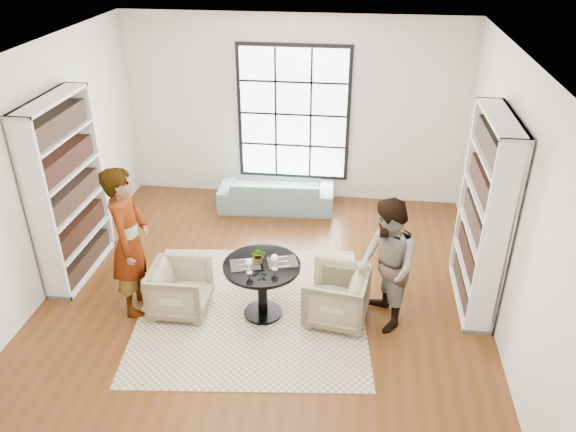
# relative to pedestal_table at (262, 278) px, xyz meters

# --- Properties ---
(ground) EXTENTS (6.00, 6.00, 0.00)m
(ground) POSITION_rel_pedestal_table_xyz_m (-0.04, 0.34, -0.53)
(ground) COLOR #582C14
(room_shell) EXTENTS (6.00, 6.01, 6.00)m
(room_shell) POSITION_rel_pedestal_table_xyz_m (-0.04, 0.88, 0.73)
(room_shell) COLOR silver
(room_shell) RESTS_ON ground
(rug) EXTENTS (3.00, 3.00, 0.01)m
(rug) POSITION_rel_pedestal_table_xyz_m (-0.15, 0.07, -0.52)
(rug) COLOR #C3B292
(rug) RESTS_ON ground
(pedestal_table) EXTENTS (0.91, 0.91, 0.72)m
(pedestal_table) POSITION_rel_pedestal_table_xyz_m (0.00, 0.00, 0.00)
(pedestal_table) COLOR black
(pedestal_table) RESTS_ON ground
(sofa) EXTENTS (1.89, 0.83, 0.54)m
(sofa) POSITION_rel_pedestal_table_xyz_m (-0.25, 2.79, -0.26)
(sofa) COLOR gray
(sofa) RESTS_ON ground
(armchair_left) EXTENTS (0.70, 0.68, 0.63)m
(armchair_left) POSITION_rel_pedestal_table_xyz_m (-1.00, -0.05, -0.21)
(armchair_left) COLOR gray
(armchair_left) RESTS_ON ground
(armchair_right) EXTENTS (0.81, 0.80, 0.66)m
(armchair_right) POSITION_rel_pedestal_table_xyz_m (0.87, 0.03, -0.20)
(armchair_right) COLOR #C3B88B
(armchair_right) RESTS_ON ground
(person_left) EXTENTS (0.53, 0.73, 1.88)m
(person_left) POSITION_rel_pedestal_table_xyz_m (-1.55, -0.05, 0.41)
(person_left) COLOR gray
(person_left) RESTS_ON ground
(person_right) EXTENTS (0.83, 0.93, 1.61)m
(person_right) POSITION_rel_pedestal_table_xyz_m (1.42, 0.03, 0.28)
(person_right) COLOR gray
(person_right) RESTS_ON ground
(placemat_left) EXTENTS (0.40, 0.35, 0.01)m
(placemat_left) POSITION_rel_pedestal_table_xyz_m (-0.19, -0.04, 0.20)
(placemat_left) COLOR black
(placemat_left) RESTS_ON pedestal_table
(placemat_right) EXTENTS (0.40, 0.35, 0.01)m
(placemat_right) POSITION_rel_pedestal_table_xyz_m (0.23, 0.07, 0.20)
(placemat_right) COLOR black
(placemat_right) RESTS_ON pedestal_table
(cutlery_left) EXTENTS (0.20, 0.25, 0.01)m
(cutlery_left) POSITION_rel_pedestal_table_xyz_m (-0.19, -0.04, 0.21)
(cutlery_left) COLOR silver
(cutlery_left) RESTS_ON placemat_left
(cutlery_right) EXTENTS (0.20, 0.25, 0.01)m
(cutlery_right) POSITION_rel_pedestal_table_xyz_m (0.23, 0.07, 0.21)
(cutlery_right) COLOR silver
(cutlery_right) RESTS_ON placemat_right
(wine_glass_left) EXTENTS (0.08, 0.08, 0.19)m
(wine_glass_left) POSITION_rel_pedestal_table_xyz_m (-0.11, -0.19, 0.33)
(wine_glass_left) COLOR silver
(wine_glass_left) RESTS_ON pedestal_table
(wine_glass_right) EXTENTS (0.09, 0.09, 0.19)m
(wine_glass_right) POSITION_rel_pedestal_table_xyz_m (0.16, -0.08, 0.34)
(wine_glass_right) COLOR silver
(wine_glass_right) RESTS_ON pedestal_table
(flower_centerpiece) EXTENTS (0.20, 0.18, 0.20)m
(flower_centerpiece) POSITION_rel_pedestal_table_xyz_m (-0.04, 0.02, 0.30)
(flower_centerpiece) COLOR gray
(flower_centerpiece) RESTS_ON pedestal_table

